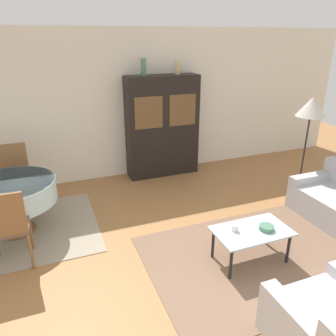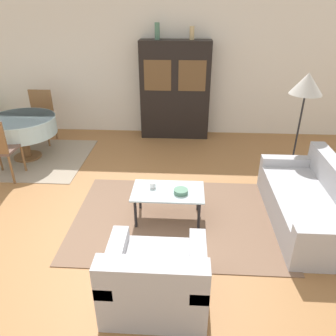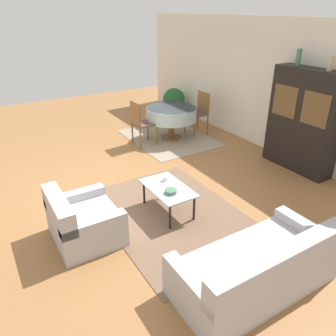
% 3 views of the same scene
% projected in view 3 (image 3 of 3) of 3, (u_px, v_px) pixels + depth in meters
% --- Properties ---
extents(ground_plane, '(14.00, 14.00, 0.00)m').
position_uv_depth(ground_plane, '(119.00, 194.00, 5.55)').
color(ground_plane, '#9E6B3D').
extents(wall_back, '(10.00, 0.06, 2.70)m').
position_uv_depth(wall_back, '(280.00, 89.00, 6.65)').
color(wall_back, silver).
rests_on(wall_back, ground_plane).
extents(area_rug, '(2.70, 1.92, 0.01)m').
position_uv_depth(area_rug, '(173.00, 215.00, 4.98)').
color(area_rug, brown).
rests_on(area_rug, ground_plane).
extents(dining_rug, '(2.23, 1.75, 0.01)m').
position_uv_depth(dining_rug, '(169.00, 138.00, 7.92)').
color(dining_rug, gray).
rests_on(dining_rug, ground_plane).
extents(couch, '(0.88, 1.84, 0.75)m').
position_uv_depth(couch, '(257.00, 269.00, 3.58)').
color(couch, '#B2B2B7').
rests_on(couch, ground_plane).
extents(armchair, '(0.94, 0.84, 0.72)m').
position_uv_depth(armchair, '(82.00, 222.00, 4.37)').
color(armchair, '#B2B2B7').
rests_on(armchair, ground_plane).
extents(coffee_table, '(0.91, 0.53, 0.42)m').
position_uv_depth(coffee_table, '(168.00, 190.00, 4.91)').
color(coffee_table, black).
rests_on(coffee_table, area_rug).
extents(display_cabinet, '(1.36, 0.40, 1.90)m').
position_uv_depth(display_cabinet, '(303.00, 121.00, 6.06)').
color(display_cabinet, black).
rests_on(display_cabinet, ground_plane).
extents(dining_table, '(1.18, 1.18, 0.75)m').
position_uv_depth(dining_table, '(171.00, 114.00, 7.64)').
color(dining_table, brown).
rests_on(dining_table, dining_rug).
extents(dining_chair_near, '(0.44, 0.44, 1.00)m').
position_uv_depth(dining_chair_near, '(140.00, 121.00, 7.27)').
color(dining_chair_near, brown).
rests_on(dining_chair_near, dining_rug).
extents(dining_chair_far, '(0.44, 0.44, 1.00)m').
position_uv_depth(dining_chair_far, '(199.00, 110.00, 8.03)').
color(dining_chair_far, brown).
rests_on(dining_chair_far, dining_rug).
extents(cup, '(0.08, 0.08, 0.08)m').
position_uv_depth(cup, '(165.00, 179.00, 5.05)').
color(cup, white).
rests_on(cup, coffee_table).
extents(bowl, '(0.17, 0.17, 0.05)m').
position_uv_depth(bowl, '(171.00, 191.00, 4.72)').
color(bowl, '#4C7A60').
rests_on(bowl, coffee_table).
extents(vase_tall, '(0.09, 0.09, 0.29)m').
position_uv_depth(vase_tall, '(299.00, 57.00, 5.83)').
color(vase_tall, '#4C7A60').
rests_on(vase_tall, display_cabinet).
extents(vase_short, '(0.09, 0.09, 0.23)m').
position_uv_depth(vase_short, '(330.00, 64.00, 5.36)').
color(vase_short, tan).
rests_on(vase_short, display_cabinet).
extents(potted_plant, '(0.63, 0.63, 0.80)m').
position_uv_depth(potted_plant, '(174.00, 100.00, 9.34)').
color(potted_plant, '#4C4C51').
rests_on(potted_plant, ground_plane).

